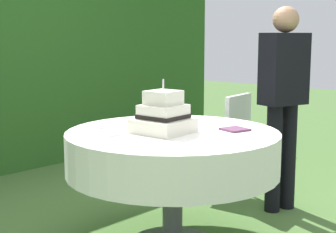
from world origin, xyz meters
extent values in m
cylinder|color=#4C4C51|center=(0.00, 0.00, 0.37)|extent=(0.13, 0.13, 0.74)
cylinder|color=brown|center=(0.00, 0.00, 0.75)|extent=(1.35, 1.35, 0.03)
cylinder|color=white|center=(0.00, 0.00, 0.64)|extent=(1.38, 1.38, 0.27)
cube|color=silver|center=(-0.07, 0.02, 0.82)|extent=(0.34, 0.34, 0.09)
cube|color=silver|center=(-0.07, 0.02, 0.90)|extent=(0.26, 0.26, 0.09)
cube|color=black|center=(-0.07, 0.02, 0.88)|extent=(0.27, 0.27, 0.02)
cube|color=silver|center=(-0.07, 0.02, 0.99)|extent=(0.20, 0.20, 0.09)
sphere|color=#D13866|center=(0.04, 0.15, 0.88)|extent=(0.08, 0.08, 0.08)
cylinder|color=silver|center=(-0.07, 0.02, 1.07)|extent=(0.01, 0.01, 0.07)
cylinder|color=white|center=(-0.35, 0.20, 0.78)|extent=(0.13, 0.13, 0.01)
cylinder|color=white|center=(-0.21, 0.42, 0.78)|extent=(0.11, 0.11, 0.01)
cube|color=#603856|center=(0.30, -0.28, 0.78)|extent=(0.18, 0.18, 0.01)
cylinder|color=white|center=(1.23, 0.62, 0.23)|extent=(0.03, 0.03, 0.45)
cylinder|color=white|center=(0.91, 0.58, 0.23)|extent=(0.03, 0.03, 0.45)
cylinder|color=white|center=(1.27, 0.30, 0.23)|extent=(0.03, 0.03, 0.45)
cylinder|color=white|center=(0.95, 0.26, 0.23)|extent=(0.03, 0.03, 0.45)
cube|color=white|center=(1.09, 0.44, 0.47)|extent=(0.45, 0.45, 0.04)
cube|color=white|center=(1.11, 0.26, 0.69)|extent=(0.40, 0.09, 0.40)
cylinder|color=black|center=(1.18, -0.18, 0.42)|extent=(0.12, 0.12, 0.85)
cylinder|color=black|center=(1.03, -0.14, 0.42)|extent=(0.12, 0.12, 0.85)
cube|color=black|center=(1.11, -0.16, 1.12)|extent=(0.40, 0.29, 0.55)
sphere|color=#A87A5B|center=(1.11, -0.16, 1.50)|extent=(0.20, 0.20, 0.20)
camera|label=1|loc=(-2.40, -2.16, 1.38)|focal=54.57mm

